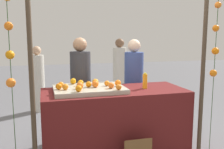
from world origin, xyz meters
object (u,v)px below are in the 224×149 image
at_px(orange_0, 95,82).
at_px(juice_bottle, 145,81).
at_px(stall_counter, 115,121).
at_px(orange_1, 118,83).
at_px(vendor_right, 134,89).
at_px(vendor_left, 81,92).

height_order(orange_0, juice_bottle, juice_bottle).
bearing_deg(stall_counter, orange_0, 153.96).
bearing_deg(juice_bottle, orange_1, -176.33).
relative_size(orange_1, vendor_right, 0.06).
xyz_separation_m(orange_1, juice_bottle, (0.42, 0.03, 0.00)).
relative_size(orange_0, juice_bottle, 0.40).
distance_m(orange_0, vendor_right, 1.03).
distance_m(juice_bottle, vendor_left, 1.13).
height_order(stall_counter, orange_1, orange_1).
xyz_separation_m(orange_0, vendor_left, (-0.13, 0.57, -0.26)).
xyz_separation_m(stall_counter, juice_bottle, (0.45, -0.01, 0.57)).
height_order(stall_counter, orange_0, orange_0).
xyz_separation_m(stall_counter, orange_1, (0.04, -0.04, 0.57)).
xyz_separation_m(stall_counter, orange_0, (-0.26, 0.12, 0.57)).
relative_size(stall_counter, orange_0, 22.15).
xyz_separation_m(orange_0, vendor_right, (0.80, 0.58, -0.27)).
bearing_deg(vendor_left, orange_1, -60.11).
xyz_separation_m(orange_0, juice_bottle, (0.71, -0.14, 0.00)).
distance_m(juice_bottle, vendor_right, 0.77).
bearing_deg(vendor_left, stall_counter, -60.92).
bearing_deg(orange_1, juice_bottle, 3.67).
bearing_deg(vendor_right, vendor_left, -179.37).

